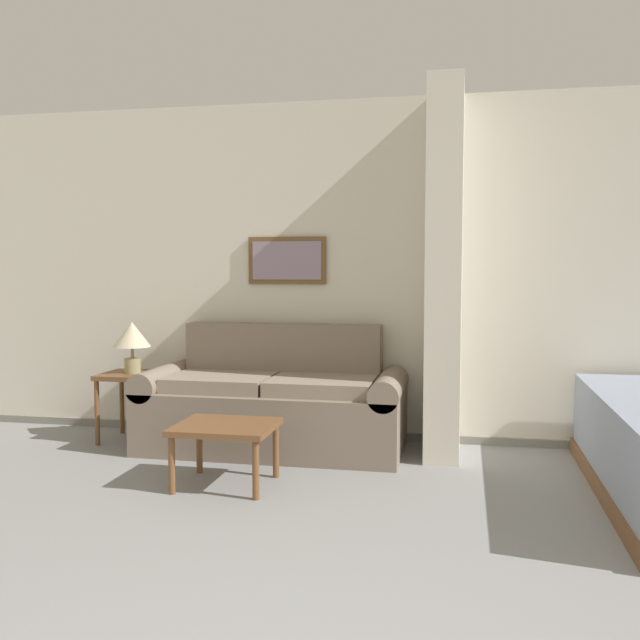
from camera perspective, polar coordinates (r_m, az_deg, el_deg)
The scene contains 6 objects.
wall_back at distance 5.47m, azimuth 9.95°, elevation 3.80°, with size 7.77×0.16×2.60m.
wall_partition_pillar at distance 5.08m, azimuth 9.93°, elevation 3.84°, with size 0.24×0.67×2.60m.
couch at distance 5.27m, azimuth -3.69°, elevation -6.75°, with size 1.91×0.84×0.90m.
coffee_table at distance 4.42m, azimuth -7.56°, elevation -8.87°, with size 0.59×0.52×0.38m.
side_table at distance 5.67m, azimuth -14.74°, elevation -4.95°, with size 0.45×0.45×0.52m.
table_lamp at distance 5.62m, azimuth -14.80°, elevation -1.36°, with size 0.28×0.28×0.39m.
Camera 1 is at (0.15, -1.12, 1.33)m, focal length 40.00 mm.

